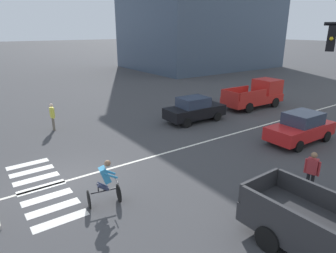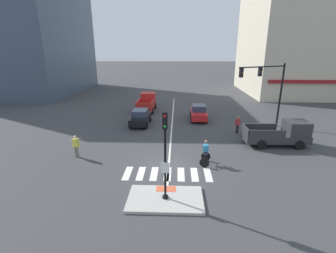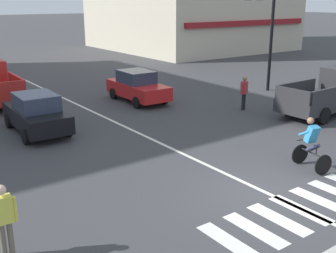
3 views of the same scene
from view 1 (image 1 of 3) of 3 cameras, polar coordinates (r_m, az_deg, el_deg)
ground_plane at (r=12.99m, az=-18.98°, el=-9.82°), size 300.00×300.00×0.00m
crosswalk_stripe_a at (r=15.11m, az=-25.44°, el=-6.56°), size 0.44×1.80×0.01m
crosswalk_stripe_b at (r=14.33m, az=-24.79°, el=-7.81°), size 0.44×1.80×0.01m
crosswalk_stripe_c at (r=13.57m, az=-24.06°, el=-9.21°), size 0.44×1.80×0.01m
crosswalk_stripe_d at (r=12.81m, az=-23.23°, el=-10.76°), size 0.44×1.80×0.01m
crosswalk_stripe_e at (r=12.07m, az=-22.29°, el=-12.50°), size 0.44×1.80×0.01m
crosswalk_stripe_f at (r=11.34m, az=-21.22°, el=-14.47°), size 0.44×1.80×0.01m
crosswalk_stripe_g at (r=10.63m, az=-19.98°, el=-16.70°), size 0.44×1.80×0.01m
lane_centre_line at (r=18.01m, az=12.90°, el=-1.25°), size 0.14×28.00×0.01m
building_corner_right at (r=49.25m, az=6.51°, el=23.15°), size 16.66×22.03×20.09m
car_red_eastbound_far at (r=17.55m, az=24.23°, el=-0.20°), size 1.93×4.14×1.64m
car_black_westbound_far at (r=19.73m, az=5.11°, el=3.32°), size 1.95×4.15×1.64m
pickup_truck_red_westbound_distant at (r=24.35m, az=16.80°, el=5.92°), size 2.18×5.16×2.08m
cyclist at (r=10.61m, az=-12.08°, el=-10.50°), size 0.86×1.20×1.68m
pedestrian_at_curb_left at (r=19.11m, az=-21.43°, el=2.14°), size 0.55×0.23×1.67m
pedestrian_waiting_far_side at (r=12.22m, az=26.01°, el=-7.46°), size 0.53×0.31×1.67m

